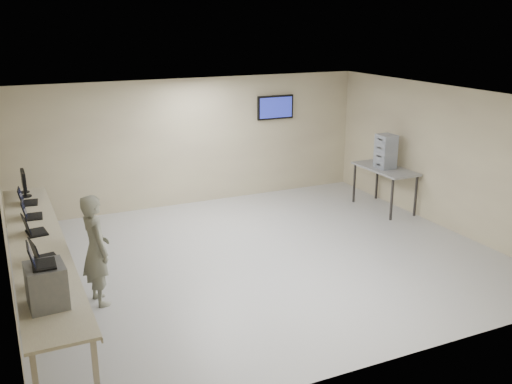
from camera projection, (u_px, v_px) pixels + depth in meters
name	position (u px, v px, depth m)	size (l,w,h in m)	color
room	(261.00, 179.00, 9.64)	(8.01, 7.01, 2.81)	#AAAAAA
workbench	(39.00, 247.00, 8.31)	(0.76, 6.00, 0.90)	beige
equipment_box	(46.00, 285.00, 6.39)	(0.41, 0.47, 0.49)	gray
laptop_on_box	(38.00, 260.00, 6.28)	(0.29, 0.35, 0.27)	black
laptop_0	(43.00, 280.00, 6.91)	(0.39, 0.42, 0.28)	black
laptop_1	(42.00, 255.00, 7.62)	(0.38, 0.44, 0.31)	black
laptop_2	(32.00, 229.00, 8.59)	(0.36, 0.41, 0.30)	black
laptop_3	(29.00, 213.00, 9.29)	(0.33, 0.39, 0.29)	black
laptop_4	(26.00, 200.00, 9.98)	(0.34, 0.40, 0.29)	black
monitor_near	(24.00, 181.00, 10.32)	(0.22, 0.49, 0.48)	black
monitor_far	(23.00, 180.00, 10.59)	(0.18, 0.41, 0.41)	black
soldier	(96.00, 250.00, 8.20)	(0.60, 0.40, 1.66)	slate
side_table	(385.00, 171.00, 12.33)	(0.72, 1.55, 0.93)	gray
storage_bins	(386.00, 151.00, 12.19)	(0.35, 0.38, 0.73)	#949EB0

